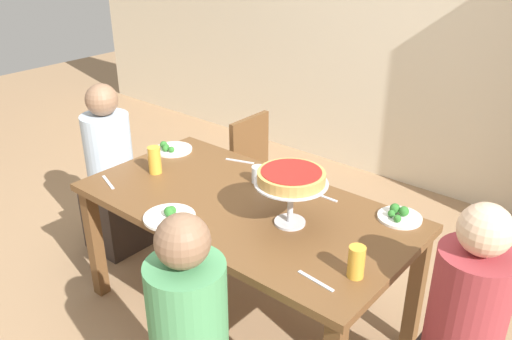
% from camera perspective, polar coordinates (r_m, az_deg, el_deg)
% --- Properties ---
extents(ground_plane, '(12.00, 12.00, 0.00)m').
position_cam_1_polar(ground_plane, '(3.13, -1.22, -15.46)').
color(ground_plane, '#9E7A56').
extents(rear_partition, '(8.00, 0.12, 2.80)m').
position_cam_1_polar(rear_partition, '(4.32, 18.90, 15.54)').
color(rear_partition, beige).
rests_on(rear_partition, ground_plane).
extents(dining_table, '(1.74, 0.90, 0.74)m').
position_cam_1_polar(dining_table, '(2.75, -1.34, -5.14)').
color(dining_table, brown).
rests_on(dining_table, ground_plane).
extents(diner_head_west, '(0.34, 0.34, 1.15)m').
position_cam_1_polar(diner_head_west, '(3.60, -15.16, -1.16)').
color(diner_head_west, '#382D28').
rests_on(diner_head_west, ground_plane).
extents(chair_far_left, '(0.40, 0.40, 0.87)m').
position_cam_1_polar(chair_far_left, '(3.57, 0.67, -0.53)').
color(chair_far_left, brown).
rests_on(chair_far_left, ground_plane).
extents(deep_dish_pizza_stand, '(0.35, 0.35, 0.28)m').
position_cam_1_polar(deep_dish_pizza_stand, '(2.43, 3.81, -1.09)').
color(deep_dish_pizza_stand, silver).
rests_on(deep_dish_pizza_stand, dining_table).
extents(salad_plate_near_diner, '(0.24, 0.24, 0.06)m').
position_cam_1_polar(salad_plate_near_diner, '(3.34, -9.11, 2.27)').
color(salad_plate_near_diner, white).
rests_on(salad_plate_near_diner, dining_table).
extents(salad_plate_far_diner, '(0.21, 0.21, 0.06)m').
position_cam_1_polar(salad_plate_far_diner, '(2.65, 15.15, -4.74)').
color(salad_plate_far_diner, white).
rests_on(salad_plate_far_diner, dining_table).
extents(salad_plate_spare, '(0.25, 0.25, 0.06)m').
position_cam_1_polar(salad_plate_spare, '(2.60, -9.29, -4.87)').
color(salad_plate_spare, white).
rests_on(salad_plate_spare, dining_table).
extents(beer_glass_amber_tall, '(0.07, 0.07, 0.14)m').
position_cam_1_polar(beer_glass_amber_tall, '(2.19, 10.75, -9.70)').
color(beer_glass_amber_tall, gold).
rests_on(beer_glass_amber_tall, dining_table).
extents(beer_glass_amber_short, '(0.07, 0.07, 0.16)m').
position_cam_1_polar(beer_glass_amber_short, '(3.04, -10.86, 1.06)').
color(beer_glass_amber_short, gold).
rests_on(beer_glass_amber_short, dining_table).
extents(water_glass_clear_near, '(0.07, 0.07, 0.09)m').
position_cam_1_polar(water_glass_clear_near, '(2.89, 0.26, -0.48)').
color(water_glass_clear_near, white).
rests_on(water_glass_clear_near, dining_table).
extents(cutlery_fork_near, '(0.18, 0.07, 0.00)m').
position_cam_1_polar(cutlery_fork_near, '(3.02, -15.64, -1.27)').
color(cutlery_fork_near, silver).
rests_on(cutlery_fork_near, dining_table).
extents(cutlery_knife_near, '(0.18, 0.07, 0.00)m').
position_cam_1_polar(cutlery_knife_near, '(3.16, -1.75, 0.97)').
color(cutlery_knife_near, silver).
rests_on(cutlery_knife_near, dining_table).
extents(cutlery_fork_far, '(0.18, 0.03, 0.00)m').
position_cam_1_polar(cutlery_fork_far, '(2.18, 6.44, -11.78)').
color(cutlery_fork_far, silver).
rests_on(cutlery_fork_far, dining_table).
extents(cutlery_knife_far, '(0.18, 0.02, 0.00)m').
position_cam_1_polar(cutlery_knife_far, '(2.78, 7.15, -2.82)').
color(cutlery_knife_far, silver).
rests_on(cutlery_knife_far, dining_table).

